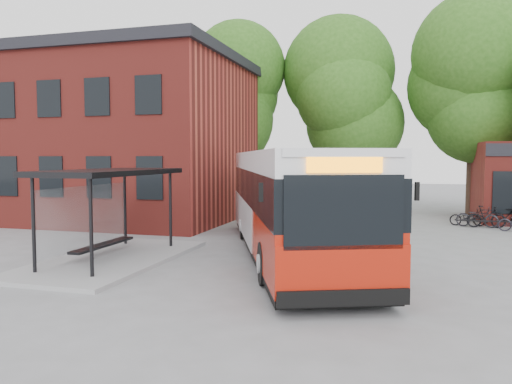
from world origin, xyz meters
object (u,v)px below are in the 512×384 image
(bicycle_1, at_px, (486,217))
(bicycle_3, at_px, (506,216))
(city_bus, at_px, (289,204))
(bus_shelter, at_px, (111,215))
(bicycle_2, at_px, (477,217))
(bicycle_0, at_px, (467,217))

(bicycle_1, bearing_deg, bicycle_3, -57.46)
(city_bus, bearing_deg, bus_shelter, -174.91)
(bicycle_1, relative_size, bicycle_2, 0.93)
(bus_shelter, relative_size, city_bus, 0.52)
(bicycle_2, bearing_deg, bus_shelter, 143.87)
(bicycle_1, xyz_separation_m, bicycle_2, (-0.37, 0.15, -0.03))
(city_bus, bearing_deg, bicycle_2, 29.96)
(bicycle_0, height_order, bicycle_3, bicycle_3)
(city_bus, xyz_separation_m, bicycle_2, (7.02, 8.85, -1.24))
(bus_shelter, height_order, bicycle_2, bus_shelter)
(bicycle_0, relative_size, bicycle_2, 0.86)
(bicycle_2, height_order, bicycle_3, bicycle_3)
(bicycle_0, bearing_deg, bicycle_3, -81.48)
(bicycle_2, xyz_separation_m, bicycle_3, (1.33, 0.50, 0.03))
(bicycle_0, distance_m, bicycle_1, 0.89)
(bus_shelter, height_order, bicycle_3, bus_shelter)
(city_bus, distance_m, bicycle_1, 11.48)
(bus_shelter, distance_m, bicycle_0, 16.67)
(bicycle_2, distance_m, bicycle_3, 1.42)
(bicycle_0, bearing_deg, bicycle_2, -128.86)
(bicycle_2, bearing_deg, bicycle_3, -58.69)
(bus_shelter, distance_m, bicycle_3, 18.02)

